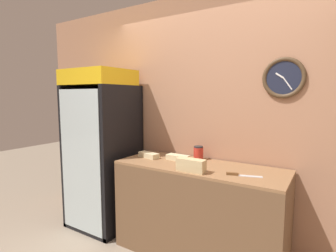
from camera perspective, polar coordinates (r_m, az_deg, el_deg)
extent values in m
cube|color=#AD7A5B|center=(2.86, 10.04, 1.39)|extent=(5.20, 0.06, 2.70)
torus|color=#4C3823|center=(2.63, 23.86, 9.56)|extent=(0.38, 0.04, 0.38)
cylinder|color=#1E2338|center=(2.63, 23.86, 9.56)|extent=(0.31, 0.01, 0.31)
cube|color=white|center=(2.63, 23.12, 10.08)|extent=(0.08, 0.01, 0.06)
cube|color=white|center=(2.62, 24.60, 8.38)|extent=(0.08, 0.01, 0.11)
cube|color=brown|center=(2.77, 6.66, -18.06)|extent=(1.65, 0.63, 0.90)
cube|color=#8E6642|center=(2.61, 6.80, -8.77)|extent=(1.65, 0.63, 0.02)
cube|color=black|center=(3.57, -10.25, -5.48)|extent=(0.73, 0.04, 1.73)
cube|color=black|center=(3.60, -17.74, -5.61)|extent=(0.05, 0.68, 1.73)
cube|color=black|center=(3.12, -9.58, -7.25)|extent=(0.05, 0.68, 1.73)
cube|color=black|center=(3.63, -13.57, -19.41)|extent=(0.73, 0.68, 0.05)
cube|color=white|center=(3.55, -10.55, -5.56)|extent=(0.63, 0.02, 1.63)
cube|color=silver|center=(3.13, -18.56, -7.47)|extent=(0.63, 0.01, 1.63)
cube|color=gold|center=(3.25, -14.87, 10.13)|extent=(0.73, 0.61, 0.18)
cube|color=silver|center=(3.44, -14.02, -12.58)|extent=(0.61, 0.56, 0.01)
cube|color=silver|center=(3.33, -14.21, -6.28)|extent=(0.61, 0.56, 0.01)
cube|color=silver|center=(3.27, -14.40, 0.34)|extent=(0.61, 0.56, 0.01)
cylinder|color=#72337F|center=(3.12, -16.63, -6.01)|extent=(0.06, 0.06, 0.12)
cylinder|color=#72337F|center=(3.10, -16.68, -4.46)|extent=(0.03, 0.03, 0.05)
cylinder|color=#2D6B38|center=(2.91, -14.30, 0.93)|extent=(0.07, 0.07, 0.12)
cylinder|color=#2D6B38|center=(2.91, -14.35, 2.63)|extent=(0.03, 0.03, 0.05)
cylinder|color=#72337F|center=(3.40, -19.07, -11.73)|extent=(0.08, 0.08, 0.13)
cylinder|color=#72337F|center=(3.37, -19.13, -10.26)|extent=(0.03, 0.03, 0.05)
cylinder|color=#2D6B38|center=(3.18, -18.95, 1.70)|extent=(0.06, 0.06, 0.17)
cylinder|color=#2D6B38|center=(3.18, -19.03, 3.91)|extent=(0.02, 0.02, 0.07)
cylinder|color=gold|center=(3.24, -16.82, -12.45)|extent=(0.06, 0.06, 0.14)
cylinder|color=gold|center=(3.21, -16.88, -10.78)|extent=(0.03, 0.03, 0.06)
cylinder|color=navy|center=(3.15, -15.26, -12.90)|extent=(0.06, 0.06, 0.15)
cylinder|color=navy|center=(3.12, -15.32, -11.07)|extent=(0.02, 0.02, 0.06)
cylinder|color=orange|center=(3.01, -14.66, -5.89)|extent=(0.08, 0.08, 0.17)
cylinder|color=orange|center=(2.98, -14.73, -3.58)|extent=(0.03, 0.03, 0.07)
cylinder|color=#B2231E|center=(3.00, -15.93, 1.00)|extent=(0.06, 0.06, 0.12)
cylinder|color=#B2231E|center=(3.00, -15.98, 2.59)|extent=(0.03, 0.03, 0.05)
cylinder|color=#2D6B38|center=(3.08, -17.16, 1.41)|extent=(0.08, 0.08, 0.15)
cylinder|color=#2D6B38|center=(3.08, -17.22, 3.40)|extent=(0.03, 0.03, 0.06)
cylinder|color=#2D6B38|center=(3.32, -18.01, -11.76)|extent=(0.07, 0.07, 0.17)
cylinder|color=#2D6B38|center=(3.28, -18.09, -9.74)|extent=(0.03, 0.03, 0.07)
cube|color=tan|center=(2.38, 5.02, -9.21)|extent=(0.26, 0.10, 0.06)
cube|color=tan|center=(2.37, 5.04, -7.84)|extent=(0.26, 0.10, 0.06)
cube|color=beige|center=(2.79, 2.15, -6.88)|extent=(0.25, 0.12, 0.06)
cube|color=beige|center=(2.91, -4.23, -6.35)|extent=(0.26, 0.15, 0.06)
cube|color=silver|center=(2.35, 17.52, -10.39)|extent=(0.20, 0.10, 0.00)
cube|color=brown|center=(2.35, 13.85, -10.08)|extent=(0.11, 0.05, 0.02)
cylinder|color=#B72D23|center=(2.82, 6.64, -5.97)|extent=(0.10, 0.10, 0.13)
cylinder|color=#262628|center=(2.81, 6.66, -4.52)|extent=(0.10, 0.10, 0.01)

